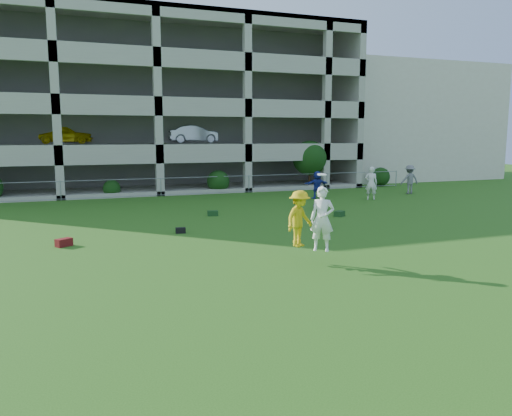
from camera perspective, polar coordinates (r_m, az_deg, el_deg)
name	(u,v)px	position (r m, az deg, el deg)	size (l,w,h in m)	color
ground	(274,271)	(14.57, 2.12, -7.18)	(100.00, 100.00, 0.00)	#235114
stucco_building	(384,123)	(49.86, 14.46, 9.35)	(16.00, 14.00, 10.00)	beige
bystander_d	(317,185)	(31.09, 6.99, 2.66)	(1.58, 0.50, 1.71)	#202E97
bystander_e	(371,183)	(31.07, 13.03, 2.78)	(0.73, 0.48, 2.01)	white
bystander_f	(410,179)	(34.85, 17.15, 3.14)	(1.24, 0.71, 1.92)	slate
bag_red_a	(64,242)	(18.90, -21.11, -3.69)	(0.55, 0.30, 0.28)	#56100E
bag_black_b	(181,230)	(20.23, -8.62, -2.55)	(0.40, 0.25, 0.22)	black
bag_green_c	(339,214)	(24.43, 9.51, -0.64)	(0.50, 0.35, 0.26)	#133618
crate_d	(325,225)	(21.17, 7.94, -1.94)	(0.35, 0.35, 0.30)	black
bag_black_e	(320,207)	(26.39, 7.29, 0.11)	(0.60, 0.30, 0.30)	black
bag_green_g	(213,213)	(24.35, -4.97, -0.60)	(0.50, 0.30, 0.25)	#173B15
frisbee_contest	(307,219)	(15.11, 5.84, -1.22)	(1.50, 1.58, 2.30)	gold
parking_garage	(140,108)	(41.07, -13.14, 11.08)	(30.00, 14.00, 12.00)	#9E998C
fence	(161,187)	(32.58, -10.82, 2.40)	(36.06, 0.06, 1.20)	gray
shrub_row	(226,170)	(34.24, -3.45, 4.32)	(34.38, 2.52, 3.50)	#163D11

